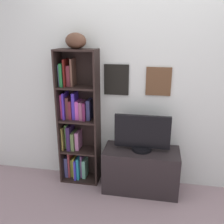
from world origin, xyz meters
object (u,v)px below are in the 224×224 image
at_px(bookshelf, 77,123).
at_px(tv_stand, 141,170).
at_px(football, 76,41).
at_px(television, 142,134).

relative_size(bookshelf, tv_stand, 1.88).
xyz_separation_m(bookshelf, football, (0.04, -0.03, 0.94)).
relative_size(bookshelf, football, 5.47).
bearing_deg(television, football, 174.35).
xyz_separation_m(football, television, (0.75, -0.07, -0.98)).
height_order(football, tv_stand, football).
distance_m(tv_stand, television, 0.45).
bearing_deg(television, bookshelf, 172.57).
bearing_deg(tv_stand, bookshelf, 172.48).
bearing_deg(football, bookshelf, 145.45).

